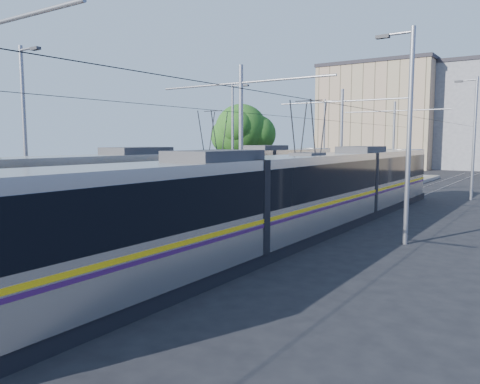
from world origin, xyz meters
The scene contains 12 objects.
ground centered at (0.00, 0.00, 0.00)m, with size 160.00×160.00×0.00m, color black.
platform centered at (0.00, 17.00, 0.15)m, with size 4.00×50.00×0.30m, color gray.
tactile_strip_left centered at (-1.45, 17.00, 0.30)m, with size 0.70×50.00×0.01m, color gray.
tactile_strip_right centered at (1.45, 17.00, 0.30)m, with size 0.70×50.00×0.01m, color gray.
rails centered at (0.00, 17.00, 0.02)m, with size 8.71×70.00×0.03m.
tram_left centered at (-3.60, 10.58, 1.71)m, with size 2.43×28.05×5.50m.
tram_right centered at (3.60, 7.57, 1.86)m, with size 2.43×31.43×5.50m.
catenary centered at (0.00, 14.15, 4.52)m, with size 9.20×70.00×7.00m.
street_lamps centered at (0.00, 21.00, 4.18)m, with size 15.18×38.22×8.00m.
shelter centered at (0.83, 15.67, 1.45)m, with size 0.87×1.13×2.20m.
tree centered at (-8.78, 21.58, 4.61)m, with size 4.69×4.34×6.82m.
building_left centered at (-10.00, 60.00, 7.53)m, with size 16.32×12.24×15.04m.
Camera 1 is at (12.10, -9.85, 3.88)m, focal length 35.00 mm.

